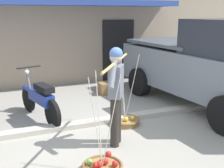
# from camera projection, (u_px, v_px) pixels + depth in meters

# --- Properties ---
(ground_plane) EXTENTS (90.00, 90.00, 0.00)m
(ground_plane) POSITION_uv_depth(u_px,v_px,m) (97.00, 140.00, 4.99)
(ground_plane) COLOR #9E998C
(sidewalk_curb) EXTENTS (20.00, 0.24, 0.10)m
(sidewalk_curb) POSITION_uv_depth(u_px,v_px,m) (86.00, 123.00, 5.60)
(sidewalk_curb) COLOR #BAB4A5
(sidewalk_curb) RESTS_ON ground
(fruit_vendor) EXTENTS (1.06, 1.51, 1.70)m
(fruit_vendor) POSITION_uv_depth(u_px,v_px,m) (116.00, 90.00, 4.60)
(fruit_vendor) COLOR #2D2823
(fruit_vendor) RESTS_ON ground
(fruit_basket_left_side) EXTENTS (0.60, 0.60, 1.45)m
(fruit_basket_left_side) POSITION_uv_depth(u_px,v_px,m) (102.00, 167.00, 3.98)
(fruit_basket_left_side) COLOR #9E7542
(fruit_basket_left_side) RESTS_ON ground
(fruit_basket_right_side) EXTENTS (0.60, 0.60, 1.45)m
(fruit_basket_right_side) POSITION_uv_depth(u_px,v_px,m) (125.00, 121.00, 5.68)
(fruit_basket_right_side) COLOR #9E7542
(fruit_basket_right_side) RESTS_ON ground
(motorcycle_third_in_row) EXTENTS (0.69, 1.77, 1.09)m
(motorcycle_third_in_row) POSITION_uv_depth(u_px,v_px,m) (40.00, 99.00, 5.85)
(motorcycle_third_in_row) COLOR black
(motorcycle_third_in_row) RESTS_ON ground
(parked_truck) EXTENTS (2.58, 4.89, 2.10)m
(parked_truck) POSITION_uv_depth(u_px,v_px,m) (211.00, 65.00, 6.53)
(parked_truck) COLOR slate
(parked_truck) RESTS_ON ground
(storefront_building) EXTENTS (13.00, 6.00, 4.20)m
(storefront_building) POSITION_uv_depth(u_px,v_px,m) (46.00, 16.00, 10.53)
(storefront_building) COLOR tan
(storefront_building) RESTS_ON ground
(wooden_crate) EXTENTS (0.44, 0.36, 0.32)m
(wooden_crate) POSITION_uv_depth(u_px,v_px,m) (107.00, 88.00, 7.78)
(wooden_crate) COLOR olive
(wooden_crate) RESTS_ON ground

